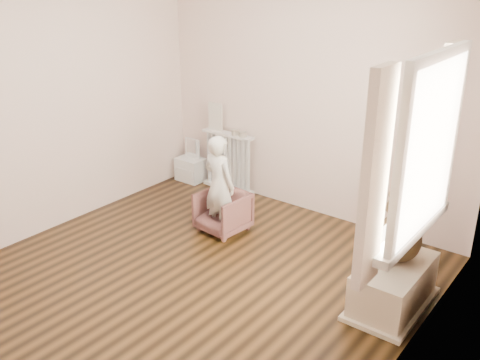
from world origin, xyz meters
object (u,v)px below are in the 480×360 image
Objects in this scene: child at (219,185)px; armchair at (223,212)px; toy_bench at (394,284)px; teddy_bear at (400,225)px; plush_cat at (423,196)px; toy_vanity at (190,159)px; radiator at (228,160)px.

armchair is at bearing -84.95° from child.
armchair is 0.32m from child.
teddy_bear is (-0.04, 0.09, 0.47)m from toy_bench.
child reaches higher than toy_bench.
plush_cat is (2.02, -0.17, 0.48)m from child.
toy_vanity reaches higher than armchair.
armchair is 0.46× the size of child.
child is (0.61, -0.90, 0.13)m from radiator.
teddy_bear reaches higher than armchair.
teddy_bear is at bearing 1.85° from armchair.
toy_vanity is 1.15× the size of armchair.
armchair reaches higher than toy_bench.
toy_bench is at bearing -0.74° from armchair.
plush_cat is (0.18, -0.12, 0.33)m from teddy_bear.
radiator is 2.65m from teddy_bear.
toy_bench is 0.81m from plush_cat.
teddy_bear is (1.84, -0.10, 0.46)m from armchair.
armchair is 0.81× the size of teddy_bear.
child is 1.85m from teddy_bear.
radiator is at bearing 155.36° from teddy_bear.
plush_cat is at bearing -13.75° from toy_bench.
toy_bench is 0.48m from teddy_bear.
plush_cat is (2.02, -0.22, 0.79)m from armchair.
toy_vanity is at bearing -31.19° from child.
teddy_bear is at bearing 112.22° from toy_bench.
radiator is 1.07m from armchair.
armchair is (0.61, -0.85, -0.18)m from radiator.
toy_bench is (1.88, -0.19, -0.01)m from armchair.
radiator is at bearing -50.83° from child.
plush_cat is at bearing -1.30° from armchair.
teddy_bear reaches higher than radiator.
child is (1.19, -0.87, 0.25)m from toy_vanity.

